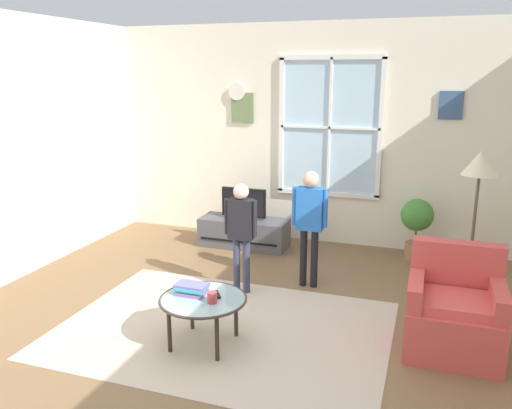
{
  "coord_description": "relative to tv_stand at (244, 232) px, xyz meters",
  "views": [
    {
      "loc": [
        1.51,
        -3.74,
        2.28
      ],
      "look_at": [
        -0.07,
        0.86,
        1.04
      ],
      "focal_mm": 36.55,
      "sensor_mm": 36.0,
      "label": 1
    }
  ],
  "objects": [
    {
      "name": "tv_stand",
      "position": [
        0.0,
        0.0,
        0.0
      ],
      "size": [
        1.18,
        0.47,
        0.39
      ],
      "color": "#4C4C51",
      "rests_on": "ground_plane"
    },
    {
      "name": "coffee_table",
      "position": [
        0.57,
        -2.57,
        0.21
      ],
      "size": [
        0.75,
        0.75,
        0.43
      ],
      "color": "#99B2B7",
      "rests_on": "ground_plane"
    },
    {
      "name": "back_wall",
      "position": [
        0.82,
        0.61,
        1.27
      ],
      "size": [
        5.7,
        0.17,
        2.92
      ],
      "color": "silver",
      "rests_on": "ground_plane"
    },
    {
      "name": "book_stack",
      "position": [
        0.45,
        -2.52,
        0.28
      ],
      "size": [
        0.28,
        0.19,
        0.09
      ],
      "color": "#836BC3",
      "rests_on": "coffee_table"
    },
    {
      "name": "ground_plane",
      "position": [
        0.81,
        -2.54,
        -0.2
      ],
      "size": [
        6.3,
        6.79,
        0.02
      ],
      "primitive_type": "cube",
      "color": "brown"
    },
    {
      "name": "person_black_shirt",
      "position": [
        0.5,
        -1.43,
        0.55
      ],
      "size": [
        0.36,
        0.16,
        1.18
      ],
      "color": "#333851",
      "rests_on": "ground_plane"
    },
    {
      "name": "remote_near_books",
      "position": [
        0.67,
        -2.49,
        0.24
      ],
      "size": [
        0.11,
        0.14,
        0.02
      ],
      "primitive_type": "cube",
      "rotation": [
        0.0,
        0.0,
        0.6
      ],
      "color": "black",
      "rests_on": "coffee_table"
    },
    {
      "name": "armchair",
      "position": [
        2.59,
        -1.96,
        0.13
      ],
      "size": [
        0.76,
        0.74,
        0.87
      ],
      "color": "#D14C47",
      "rests_on": "ground_plane"
    },
    {
      "name": "person_blue_shirt",
      "position": [
        1.13,
        -1.04,
        0.61
      ],
      "size": [
        0.39,
        0.18,
        1.28
      ],
      "color": "black",
      "rests_on": "ground_plane"
    },
    {
      "name": "area_rug",
      "position": [
        0.63,
        -2.27,
        -0.19
      ],
      "size": [
        2.96,
        2.13,
        0.01
      ],
      "primitive_type": "cube",
      "color": "#C6B29E",
      "rests_on": "ground_plane"
    },
    {
      "name": "floor_lamp",
      "position": [
        2.73,
        -1.26,
        1.14
      ],
      "size": [
        0.32,
        0.32,
        1.6
      ],
      "color": "black",
      "rests_on": "ground_plane"
    },
    {
      "name": "television",
      "position": [
        -0.0,
        -0.0,
        0.41
      ],
      "size": [
        0.6,
        0.08,
        0.42
      ],
      "color": "#4C4C4C",
      "rests_on": "tv_stand"
    },
    {
      "name": "cup",
      "position": [
        0.68,
        -2.62,
        0.28
      ],
      "size": [
        0.08,
        0.08,
        0.09
      ],
      "primitive_type": "cylinder",
      "color": "#BF3F3F",
      "rests_on": "coffee_table"
    },
    {
      "name": "potted_plant_by_window",
      "position": [
        2.2,
        0.2,
        0.31
      ],
      "size": [
        0.4,
        0.4,
        0.78
      ],
      "color": "#9E6B4C",
      "rests_on": "ground_plane"
    }
  ]
}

